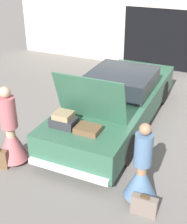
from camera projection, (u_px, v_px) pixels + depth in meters
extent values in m
plane|color=slate|center=(116.00, 122.00, 8.21)|extent=(40.00, 40.00, 0.00)
cube|color=beige|center=(162.00, 31.00, 11.30)|extent=(12.00, 0.12, 2.80)
cube|color=black|center=(161.00, 40.00, 11.38)|extent=(2.80, 0.02, 2.20)
cube|color=#336047|center=(117.00, 105.00, 7.98)|extent=(1.80, 5.24, 0.64)
cube|color=#1E2328|center=(122.00, 80.00, 7.98)|extent=(1.58, 1.68, 0.46)
cylinder|color=black|center=(110.00, 84.00, 9.67)|extent=(0.18, 0.67, 0.67)
cylinder|color=black|center=(163.00, 92.00, 9.07)|extent=(0.18, 0.67, 0.67)
cylinder|color=black|center=(58.00, 132.00, 7.09)|extent=(0.18, 0.67, 0.67)
cylinder|color=black|center=(127.00, 149.00, 6.49)|extent=(0.18, 0.67, 0.67)
cube|color=silver|center=(67.00, 171.00, 5.94)|extent=(1.71, 0.10, 0.12)
cube|color=#336047|center=(90.00, 99.00, 6.29)|extent=(1.53, 0.37, 1.06)
cube|color=#2D2D33|center=(64.00, 122.00, 6.32)|extent=(0.52, 0.35, 0.20)
cube|color=brown|center=(88.00, 129.00, 6.14)|extent=(0.49, 0.38, 0.12)
cube|color=#9E8460|center=(63.00, 115.00, 6.24)|extent=(0.36, 0.34, 0.12)
cylinder|color=tan|center=(12.00, 144.00, 6.51)|extent=(0.19, 0.19, 0.83)
cone|color=#B25B60|center=(12.00, 142.00, 6.49)|extent=(0.65, 0.65, 0.75)
cylinder|color=#B25B60|center=(8.00, 113.00, 6.16)|extent=(0.34, 0.34, 0.66)
sphere|color=tan|center=(5.00, 92.00, 5.96)|extent=(0.23, 0.23, 0.23)
cylinder|color=#997051|center=(141.00, 181.00, 5.52)|extent=(0.17, 0.17, 0.75)
cone|color=slate|center=(141.00, 180.00, 5.51)|extent=(0.59, 0.59, 0.68)
cylinder|color=slate|center=(143.00, 150.00, 5.21)|extent=(0.31, 0.31, 0.60)
sphere|color=#997051|center=(145.00, 129.00, 5.03)|extent=(0.20, 0.20, 0.20)
cube|color=#75665B|center=(144.00, 206.00, 5.26)|extent=(0.45, 0.14, 0.36)
cube|color=#4C3823|center=(145.00, 197.00, 5.17)|extent=(0.16, 0.08, 0.02)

